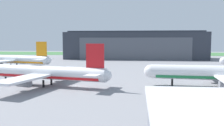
{
  "coord_description": "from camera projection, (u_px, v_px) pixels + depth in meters",
  "views": [
    {
      "loc": [
        16.24,
        -68.15,
        12.9
      ],
      "look_at": [
        6.87,
        22.75,
        4.55
      ],
      "focal_mm": 40.23,
      "sensor_mm": 36.0,
      "label": 1
    }
  ],
  "objects": [
    {
      "name": "ground_plane",
      "position": [
        79.0,
        86.0,
        70.35
      ],
      "size": [
        440.0,
        440.0,
        0.0
      ],
      "primitive_type": "plane",
      "color": "gray"
    },
    {
      "name": "grass_field_strip",
      "position": [
        121.0,
        54.0,
        240.57
      ],
      "size": [
        440.0,
        56.0,
        0.08
      ],
      "primitive_type": "cube",
      "color": "#407641",
      "rests_on": "ground_plane"
    },
    {
      "name": "maintenance_hangar",
      "position": [
        135.0,
        45.0,
        175.67
      ],
      "size": [
        94.65,
        31.23,
        19.41
      ],
      "color": "#2D333D",
      "rests_on": "ground_plane"
    },
    {
      "name": "airliner_far_right",
      "position": [
        11.0,
        59.0,
        117.27
      ],
      "size": [
        43.06,
        34.38,
        12.24
      ],
      "color": "silver",
      "rests_on": "ground_plane"
    },
    {
      "name": "airliner_near_left",
      "position": [
        43.0,
        73.0,
        70.77
      ],
      "size": [
        40.58,
        35.86,
        12.01
      ],
      "color": "silver",
      "rests_on": "ground_plane"
    },
    {
      "name": "airliner_near_right",
      "position": [
        221.0,
        73.0,
        68.16
      ],
      "size": [
        41.1,
        31.62,
        12.85
      ],
      "color": "white",
      "rests_on": "ground_plane"
    },
    {
      "name": "fuel_bowser",
      "position": [
        155.0,
        69.0,
        104.0
      ],
      "size": [
        4.3,
        4.28,
        1.96
      ],
      "color": "silver",
      "rests_on": "ground_plane"
    }
  ]
}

